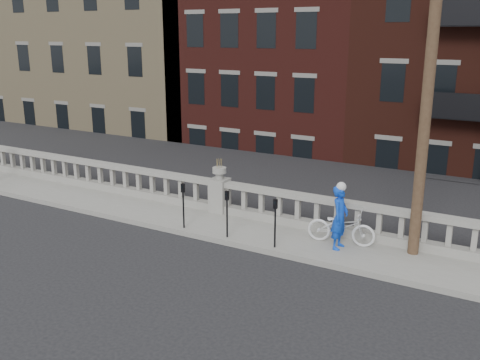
# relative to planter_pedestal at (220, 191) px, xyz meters

# --- Properties ---
(ground) EXTENTS (120.00, 120.00, 0.00)m
(ground) POSITION_rel_planter_pedestal_xyz_m (0.00, -3.95, -0.83)
(ground) COLOR black
(ground) RESTS_ON ground
(sidewalk) EXTENTS (32.00, 2.20, 0.15)m
(sidewalk) POSITION_rel_planter_pedestal_xyz_m (0.00, -0.95, -0.76)
(sidewalk) COLOR gray
(sidewalk) RESTS_ON ground
(balustrade) EXTENTS (28.00, 0.34, 1.03)m
(balustrade) POSITION_rel_planter_pedestal_xyz_m (0.00, 0.00, -0.19)
(balustrade) COLOR gray
(balustrade) RESTS_ON sidewalk
(planter_pedestal) EXTENTS (0.55, 0.55, 1.76)m
(planter_pedestal) POSITION_rel_planter_pedestal_xyz_m (0.00, 0.00, 0.00)
(planter_pedestal) COLOR gray
(planter_pedestal) RESTS_ON sidewalk
(lower_level) EXTENTS (80.00, 44.00, 20.80)m
(lower_level) POSITION_rel_planter_pedestal_xyz_m (0.56, 19.09, 1.80)
(lower_level) COLOR #605E59
(lower_level) RESTS_ON ground
(utility_pole) EXTENTS (1.60, 0.28, 10.00)m
(utility_pole) POSITION_rel_planter_pedestal_xyz_m (6.20, -0.35, 4.41)
(utility_pole) COLOR #422D1E
(utility_pole) RESTS_ON sidewalk
(parking_meter_b) EXTENTS (0.10, 0.09, 1.36)m
(parking_meter_b) POSITION_rel_planter_pedestal_xyz_m (-0.13, -1.80, 0.17)
(parking_meter_b) COLOR black
(parking_meter_b) RESTS_ON sidewalk
(parking_meter_c) EXTENTS (0.10, 0.09, 1.36)m
(parking_meter_c) POSITION_rel_planter_pedestal_xyz_m (1.37, -1.80, 0.17)
(parking_meter_c) COLOR black
(parking_meter_c) RESTS_ON sidewalk
(parking_meter_d) EXTENTS (0.10, 0.09, 1.36)m
(parking_meter_d) POSITION_rel_planter_pedestal_xyz_m (2.87, -1.80, 0.17)
(parking_meter_d) COLOR black
(parking_meter_d) RESTS_ON sidewalk
(bicycle) EXTENTS (1.93, 0.90, 0.97)m
(bicycle) POSITION_rel_planter_pedestal_xyz_m (4.32, -0.65, -0.19)
(bicycle) COLOR white
(bicycle) RESTS_ON sidewalk
(cyclist) EXTENTS (0.42, 0.63, 1.73)m
(cyclist) POSITION_rel_planter_pedestal_xyz_m (4.37, -0.99, 0.18)
(cyclist) COLOR blue
(cyclist) RESTS_ON sidewalk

